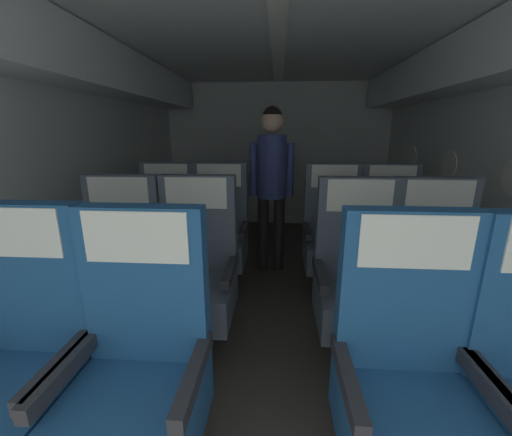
{
  "coord_description": "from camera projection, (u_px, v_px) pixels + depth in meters",
  "views": [
    {
      "loc": [
        0.02,
        0.35,
        1.39
      ],
      "look_at": [
        -0.14,
        2.67,
        0.76
      ],
      "focal_mm": 22.12,
      "sensor_mm": 36.0,
      "label": 1
    }
  ],
  "objects": [
    {
      "name": "seat_a_right_window",
      "position": [
        407.0,
        388.0,
        1.17
      ],
      "size": [
        0.53,
        0.51,
        1.12
      ],
      "color": "#38383D",
      "rests_on": "ground"
    },
    {
      "name": "seat_c_right_window",
      "position": [
        332.0,
        238.0,
        2.83
      ],
      "size": [
        0.53,
        0.51,
        1.12
      ],
      "color": "#38383D",
      "rests_on": "ground"
    },
    {
      "name": "seat_b_left_window",
      "position": [
        121.0,
        276.0,
        2.08
      ],
      "size": [
        0.53,
        0.51,
        1.12
      ],
      "color": "#38383D",
      "rests_on": "ground"
    },
    {
      "name": "flight_attendant",
      "position": [
        272.0,
        173.0,
        3.07
      ],
      "size": [
        0.43,
        0.28,
        1.62
      ],
      "rotation": [
        0.0,
        0.0,
        2.94
      ],
      "color": "black",
      "rests_on": "ground"
    },
    {
      "name": "seat_c_left_aisle",
      "position": [
        219.0,
        235.0,
        2.9
      ],
      "size": [
        0.53,
        0.51,
        1.12
      ],
      "color": "#38383D",
      "rests_on": "ground"
    },
    {
      "name": "seat_a_left_aisle",
      "position": [
        139.0,
        377.0,
        1.22
      ],
      "size": [
        0.53,
        0.51,
        1.12
      ],
      "color": "#38383D",
      "rests_on": "ground"
    },
    {
      "name": "seat_b_left_aisle",
      "position": [
        196.0,
        277.0,
        2.07
      ],
      "size": [
        0.53,
        0.51,
        1.12
      ],
      "color": "#38383D",
      "rests_on": "ground"
    },
    {
      "name": "seat_b_right_aisle",
      "position": [
        434.0,
        285.0,
        1.96
      ],
      "size": [
        0.53,
        0.51,
        1.12
      ],
      "color": "#38383D",
      "rests_on": "ground"
    },
    {
      "name": "seat_c_left_window",
      "position": [
        167.0,
        234.0,
        2.92
      ],
      "size": [
        0.53,
        0.51,
        1.12
      ],
      "color": "#38383D",
      "rests_on": "ground"
    },
    {
      "name": "seat_b_right_window",
      "position": [
        356.0,
        283.0,
        1.98
      ],
      "size": [
        0.53,
        0.51,
        1.12
      ],
      "color": "#38383D",
      "rests_on": "ground"
    },
    {
      "name": "ground",
      "position": [
        273.0,
        313.0,
        2.52
      ],
      "size": [
        3.52,
        5.58,
        0.02
      ],
      "primitive_type": "cube",
      "color": "#3D3833"
    },
    {
      "name": "seat_a_left_window",
      "position": [
        19.0,
        366.0,
        1.28
      ],
      "size": [
        0.53,
        0.51,
        1.12
      ],
      "color": "#38383D",
      "rests_on": "ground"
    },
    {
      "name": "fuselage_shell",
      "position": [
        277.0,
        110.0,
        2.35
      ],
      "size": [
        3.4,
        5.23,
        2.14
      ],
      "color": "silver",
      "rests_on": "ground"
    },
    {
      "name": "seat_c_right_aisle",
      "position": [
        389.0,
        239.0,
        2.79
      ],
      "size": [
        0.53,
        0.51,
        1.12
      ],
      "color": "#38383D",
      "rests_on": "ground"
    }
  ]
}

